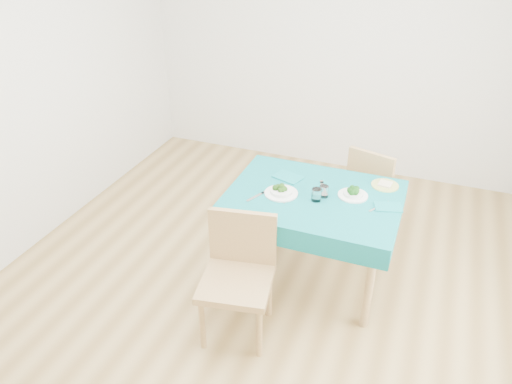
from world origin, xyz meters
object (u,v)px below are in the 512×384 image
(side_plate, at_px, (385,185))
(chair_near, at_px, (236,265))
(bowl_near, at_px, (281,190))
(chair_far, at_px, (377,182))
(table, at_px, (311,238))
(bowl_far, at_px, (353,192))

(side_plate, bearing_deg, chair_near, -126.08)
(bowl_near, bearing_deg, chair_far, 57.58)
(bowl_near, distance_m, side_plate, 0.79)
(table, distance_m, chair_far, 0.91)
(side_plate, bearing_deg, chair_far, 102.28)
(chair_near, height_order, chair_far, chair_near)
(chair_near, xyz_separation_m, chair_far, (0.65, 1.56, -0.08))
(chair_far, relative_size, side_plate, 4.92)
(bowl_near, xyz_separation_m, side_plate, (0.68, 0.39, -0.03))
(side_plate, bearing_deg, table, -144.76)
(chair_far, relative_size, bowl_far, 4.62)
(table, height_order, bowl_far, bowl_far)
(chair_near, distance_m, side_plate, 1.31)
(table, distance_m, bowl_far, 0.50)
(table, xyz_separation_m, chair_far, (0.35, 0.84, 0.12))
(table, height_order, side_plate, side_plate)
(table, bearing_deg, chair_near, -112.85)
(bowl_far, relative_size, side_plate, 1.07)
(table, relative_size, chair_far, 1.23)
(chair_far, distance_m, side_plate, 0.59)
(table, distance_m, chair_near, 0.81)
(bowl_near, relative_size, side_plate, 1.21)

